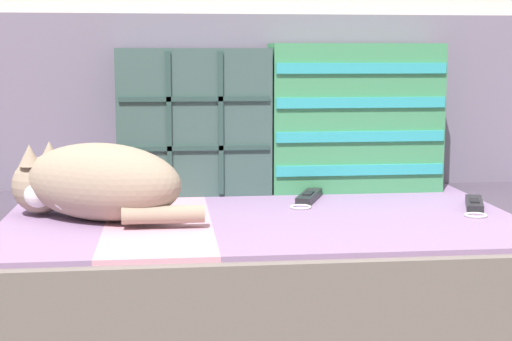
# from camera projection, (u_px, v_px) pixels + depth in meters

# --- Properties ---
(couch) EXTENTS (2.10, 0.90, 0.37)m
(couch) POSITION_uv_depth(u_px,v_px,m) (257.00, 290.00, 1.80)
(couch) COLOR brown
(couch) RESTS_ON ground_plane
(sofa_backrest) EXTENTS (2.06, 0.14, 0.45)m
(sofa_backrest) POSITION_uv_depth(u_px,v_px,m) (241.00, 100.00, 2.11)
(sofa_backrest) COLOR slate
(sofa_backrest) RESTS_ON couch
(throw_pillow_quilted) EXTENTS (0.38, 0.14, 0.36)m
(throw_pillow_quilted) POSITION_uv_depth(u_px,v_px,m) (194.00, 121.00, 1.96)
(throw_pillow_quilted) COLOR #38514C
(throw_pillow_quilted) RESTS_ON couch
(throw_pillow_striped) EXTENTS (0.43, 0.14, 0.37)m
(throw_pillow_striped) POSITION_uv_depth(u_px,v_px,m) (355.00, 118.00, 2.00)
(throw_pillow_striped) COLOR #3D8956
(throw_pillow_striped) RESTS_ON couch
(sleeping_cat) EXTENTS (0.41, 0.33, 0.16)m
(sleeping_cat) POSITION_uv_depth(u_px,v_px,m) (91.00, 183.00, 1.65)
(sleeping_cat) COLOR gray
(sleeping_cat) RESTS_ON couch
(game_remote_near) EXTENTS (0.11, 0.20, 0.02)m
(game_remote_near) POSITION_uv_depth(u_px,v_px,m) (474.00, 205.00, 1.77)
(game_remote_near) COLOR black
(game_remote_near) RESTS_ON couch
(game_remote_far) EXTENTS (0.11, 0.20, 0.02)m
(game_remote_far) POSITION_uv_depth(u_px,v_px,m) (308.00, 197.00, 1.87)
(game_remote_far) COLOR black
(game_remote_far) RESTS_ON couch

